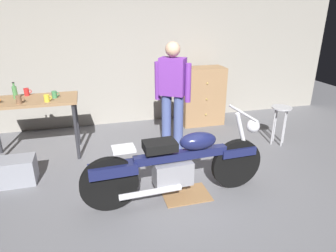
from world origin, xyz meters
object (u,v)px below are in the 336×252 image
(wooden_dresser, at_px, (202,96))
(mug_brown_stoneware, at_px, (19,100))
(mug_yellow_tall, at_px, (47,98))
(bottle, at_px, (15,92))
(mug_green_speckled, at_px, (55,95))
(motorcycle, at_px, (178,163))
(storage_bin, at_px, (18,171))
(mug_red_diner, at_px, (27,92))
(shop_stool, at_px, (281,115))
(person_standing, at_px, (173,92))

(wooden_dresser, xyz_separation_m, mug_brown_stoneware, (-3.01, -0.88, 0.41))
(mug_yellow_tall, xyz_separation_m, bottle, (-0.45, 0.28, 0.05))
(mug_green_speckled, xyz_separation_m, mug_brown_stoneware, (-0.44, -0.17, 0.01))
(motorcycle, xyz_separation_m, mug_yellow_tall, (-1.49, 1.39, 0.50))
(storage_bin, bearing_deg, mug_brown_stoneware, 84.74)
(motorcycle, height_order, mug_green_speckled, mug_green_speckled)
(mug_red_diner, distance_m, bottle, 0.20)
(shop_stool, bearing_deg, mug_brown_stoneware, 174.69)
(mug_red_diner, relative_size, mug_yellow_tall, 1.01)
(person_standing, bearing_deg, storage_bin, 46.72)
(motorcycle, relative_size, bottle, 9.09)
(person_standing, xyz_separation_m, shop_stool, (1.73, -0.33, -0.43))
(shop_stool, relative_size, wooden_dresser, 0.58)
(person_standing, height_order, mug_red_diner, person_standing)
(storage_bin, distance_m, mug_red_diner, 1.25)
(person_standing, relative_size, mug_yellow_tall, 15.45)
(motorcycle, relative_size, mug_red_diner, 19.99)
(person_standing, relative_size, bottle, 6.93)
(mug_brown_stoneware, bearing_deg, wooden_dresser, 16.34)
(person_standing, distance_m, mug_yellow_tall, 1.80)
(mug_yellow_tall, relative_size, bottle, 0.45)
(person_standing, bearing_deg, bottle, 25.63)
(storage_bin, bearing_deg, person_standing, 13.17)
(storage_bin, relative_size, mug_yellow_tall, 4.07)
(wooden_dresser, relative_size, storage_bin, 2.50)
(wooden_dresser, xyz_separation_m, bottle, (-3.11, -0.61, 0.45))
(shop_stool, bearing_deg, mug_red_diner, 168.52)
(mug_green_speckled, bearing_deg, mug_red_diner, 148.86)
(motorcycle, height_order, wooden_dresser, wooden_dresser)
(mug_red_diner, bearing_deg, person_standing, -12.17)
(mug_yellow_tall, bearing_deg, wooden_dresser, 18.37)
(person_standing, height_order, storage_bin, person_standing)
(motorcycle, bearing_deg, shop_stool, 24.52)
(motorcycle, bearing_deg, storage_bin, 153.98)
(storage_bin, xyz_separation_m, mug_red_diner, (0.08, 0.97, 0.79))
(person_standing, xyz_separation_m, mug_brown_stoneware, (-2.15, 0.04, 0.03))
(mug_yellow_tall, bearing_deg, mug_green_speckled, 63.46)
(shop_stool, relative_size, mug_red_diner, 5.84)
(person_standing, relative_size, mug_green_speckled, 15.62)
(mug_yellow_tall, height_order, bottle, bottle)
(shop_stool, distance_m, mug_yellow_tall, 3.58)
(shop_stool, bearing_deg, wooden_dresser, 125.22)
(wooden_dresser, bearing_deg, mug_green_speckled, -164.58)
(mug_green_speckled, distance_m, mug_brown_stoneware, 0.47)
(bottle, bearing_deg, mug_brown_stoneware, -70.89)
(mug_red_diner, height_order, mug_brown_stoneware, mug_brown_stoneware)
(person_standing, bearing_deg, mug_yellow_tall, 32.39)
(mug_yellow_tall, bearing_deg, bottle, 148.45)
(person_standing, bearing_deg, mug_red_diner, 21.38)
(person_standing, distance_m, storage_bin, 2.39)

